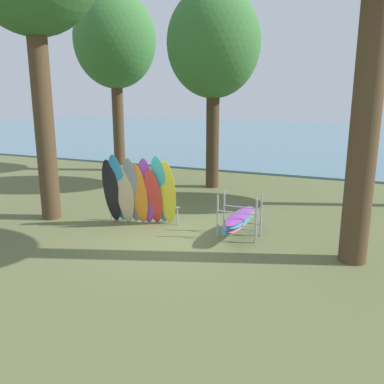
{
  "coord_description": "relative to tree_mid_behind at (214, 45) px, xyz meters",
  "views": [
    {
      "loc": [
        4.77,
        -9.94,
        4.06
      ],
      "look_at": [
        0.2,
        1.21,
        1.1
      ],
      "focal_mm": 38.64,
      "sensor_mm": 36.0,
      "label": 1
    }
  ],
  "objects": [
    {
      "name": "lake_water",
      "position": [
        1.07,
        21.44,
        -5.79
      ],
      "size": [
        80.0,
        36.0,
        0.1
      ],
      "primitive_type": "cube",
      "color": "slate",
      "rests_on": "ground"
    },
    {
      "name": "leaning_board_pile",
      "position": [
        -0.32,
        -5.79,
        -4.81
      ],
      "size": [
        2.34,
        1.18,
        2.25
      ],
      "color": "black",
      "rests_on": "ground"
    },
    {
      "name": "tree_mid_behind",
      "position": [
        0.0,
        0.0,
        0.0
      ],
      "size": [
        3.78,
        3.78,
        8.09
      ],
      "color": "#42301E",
      "rests_on": "ground"
    },
    {
      "name": "ground_plane",
      "position": [
        1.07,
        -6.58,
        -5.84
      ],
      "size": [
        80.0,
        80.0,
        0.0
      ],
      "primitive_type": "plane",
      "color": "#60663D"
    },
    {
      "name": "tree_far_right_back",
      "position": [
        -5.78,
        1.84,
        0.54
      ],
      "size": [
        4.02,
        4.02,
        8.78
      ],
      "color": "#4C3823",
      "rests_on": "ground"
    },
    {
      "name": "board_storage_rack",
      "position": [
        2.84,
        -5.69,
        -5.32
      ],
      "size": [
        1.15,
        2.12,
        1.25
      ],
      "color": "#9EA0A5",
      "rests_on": "ground"
    }
  ]
}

